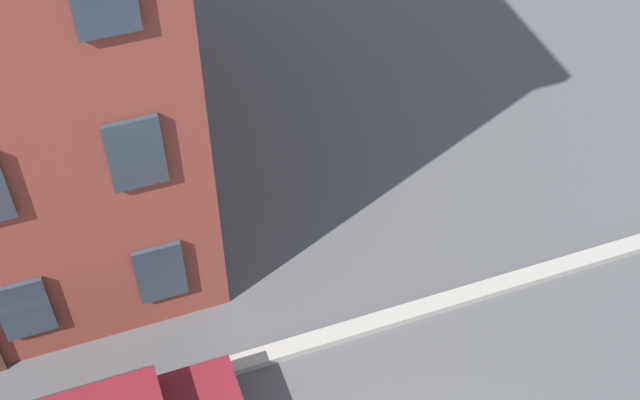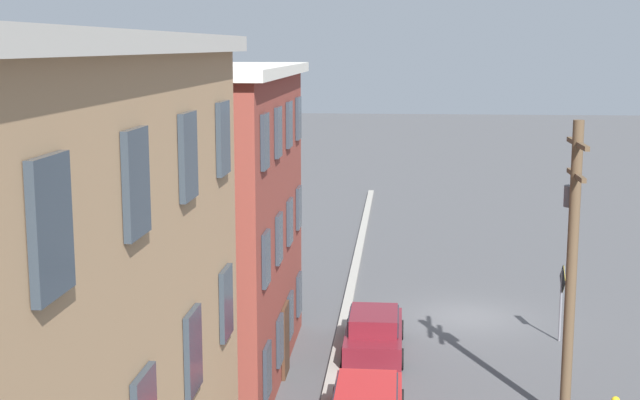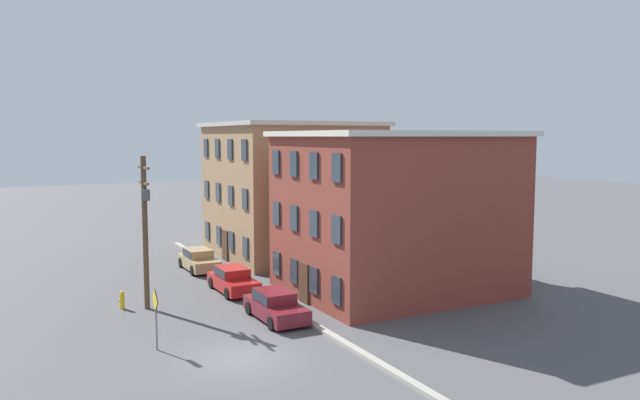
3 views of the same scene
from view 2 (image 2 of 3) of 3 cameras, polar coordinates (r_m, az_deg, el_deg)
The scene contains 6 objects.
ground_plane at distance 33.58m, azimuth 9.43°, elevation -7.37°, with size 200.00×200.00×0.00m, color #4C4C4F.
kerb_strip at distance 33.51m, azimuth 1.68°, elevation -7.13°, with size 56.00×0.36×0.16m, color #9E998E.
apartment_midblock at distance 27.68m, azimuth -14.58°, elevation -1.29°, with size 10.28×12.30×9.31m.
car_maroon at distance 29.17m, azimuth 3.47°, elevation -8.38°, with size 4.40×1.92×1.43m.
caution_sign at distance 31.06m, azimuth 15.22°, elevation -5.58°, with size 1.00×0.08×2.66m.
utility_pole at distance 23.90m, azimuth 15.82°, elevation -3.44°, with size 2.40×0.44×8.02m.
Camera 2 is at (-32.00, 2.59, 9.85)m, focal length 50.00 mm.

